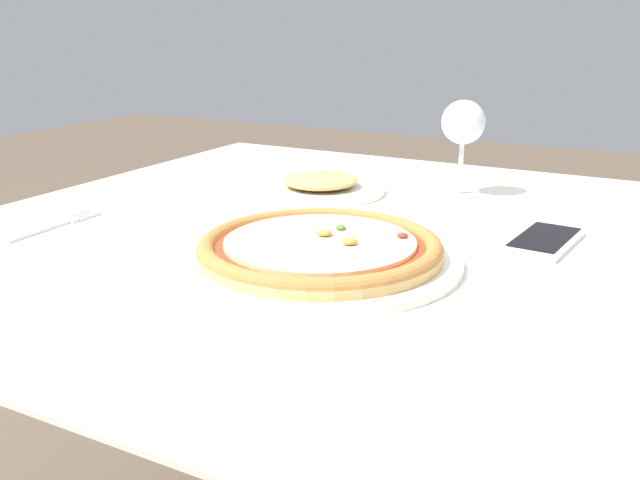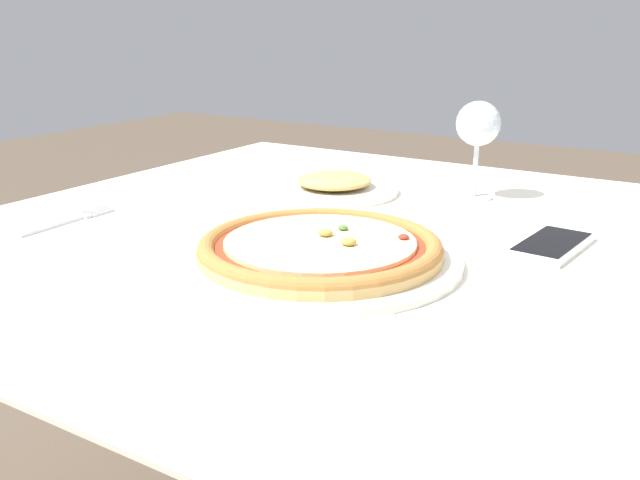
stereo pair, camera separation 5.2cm
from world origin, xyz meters
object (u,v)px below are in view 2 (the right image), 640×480
at_px(fork, 69,220).
at_px(cell_phone, 552,245).
at_px(dining_table, 395,297).
at_px(pizza_plate, 320,250).
at_px(wine_glass_far_right, 478,127).
at_px(side_plate, 334,186).

bearing_deg(fork, cell_phone, 21.13).
bearing_deg(dining_table, pizza_plate, -106.34).
distance_m(fork, wine_glass_far_right, 0.65).
relative_size(cell_phone, side_plate, 0.68).
bearing_deg(side_plate, cell_phone, -16.01).
bearing_deg(dining_table, cell_phone, 21.57).
height_order(dining_table, pizza_plate, pizza_plate).
distance_m(fork, cell_phone, 0.68).
bearing_deg(dining_table, side_plate, 138.25).
height_order(dining_table, wine_glass_far_right, wine_glass_far_right).
distance_m(dining_table, pizza_plate, 0.17).
xyz_separation_m(dining_table, fork, (-0.45, -0.17, 0.08)).
height_order(fork, cell_phone, cell_phone).
distance_m(dining_table, wine_glass_far_right, 0.34).
bearing_deg(cell_phone, wine_glass_far_right, 131.48).
relative_size(pizza_plate, side_plate, 1.57).
bearing_deg(pizza_plate, wine_glass_far_right, 83.87).
xyz_separation_m(cell_phone, side_plate, (-0.40, 0.11, 0.01)).
xyz_separation_m(wine_glass_far_right, cell_phone, (0.18, -0.21, -0.11)).
distance_m(pizza_plate, cell_phone, 0.31).
xyz_separation_m(pizza_plate, cell_phone, (0.23, 0.21, -0.01)).
relative_size(wine_glass_far_right, side_plate, 0.72).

